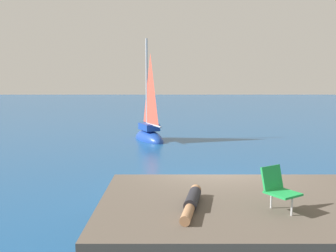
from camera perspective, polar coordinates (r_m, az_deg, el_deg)
name	(u,v)px	position (r m, az deg, el deg)	size (l,w,h in m)	color
ground_plane	(214,197)	(10.77, 6.94, -10.73)	(160.00, 160.00, 0.00)	navy
shore_ledge	(249,221)	(7.94, 12.14, -13.95)	(5.96, 4.07, 0.89)	brown
boulder_seaward	(258,204)	(10.44, 13.57, -11.43)	(0.97, 0.77, 0.53)	brown
boulder_inland	(275,208)	(10.27, 15.97, -11.82)	(1.41, 1.12, 0.77)	brown
sailboat_near	(149,134)	(20.73, -2.95, -1.23)	(2.29, 3.37, 6.09)	#193D99
person_sunbather	(191,201)	(7.18, 3.58, -11.36)	(0.50, 1.75, 0.25)	black
beach_chair	(277,187)	(7.20, 16.29, -8.86)	(0.73, 0.76, 0.80)	green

